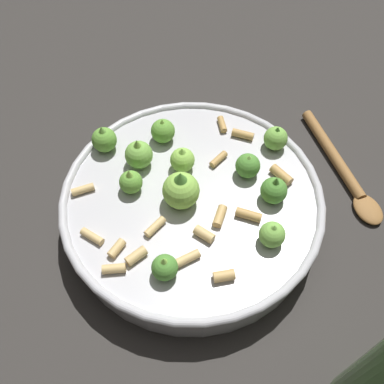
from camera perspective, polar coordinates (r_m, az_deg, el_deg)
The scene contains 3 objects.
ground_plane at distance 0.61m, azimuth 0.00°, elevation -3.34°, with size 2.40×2.40×0.00m, color #2D2B28.
cooking_pan at distance 0.58m, azimuth -0.02°, elevation -1.48°, with size 0.34×0.34×0.11m.
wooden_spoon at distance 0.68m, azimuth 19.23°, elevation 2.52°, with size 0.22×0.06×0.02m.
Camera 1 is at (-0.28, 0.14, 0.52)m, focal length 40.88 mm.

